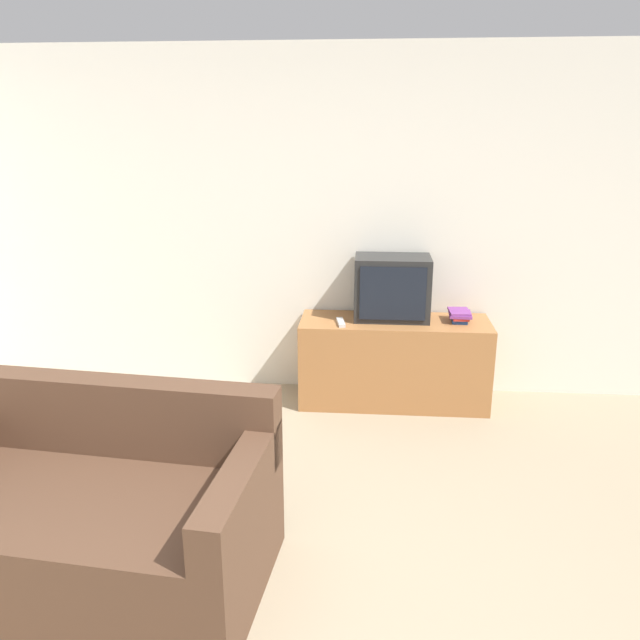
# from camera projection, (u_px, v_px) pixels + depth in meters

# --- Properties ---
(wall_back) EXTENTS (9.00, 0.06, 2.60)m
(wall_back) POSITION_uv_depth(u_px,v_px,m) (332.00, 226.00, 4.73)
(wall_back) COLOR silver
(wall_back) RESTS_ON ground_plane
(tv_stand) EXTENTS (1.40, 0.49, 0.65)m
(tv_stand) POSITION_uv_depth(u_px,v_px,m) (394.00, 362.00, 4.70)
(tv_stand) COLOR #9E6638
(tv_stand) RESTS_ON ground_plane
(television) EXTENTS (0.55, 0.36, 0.47)m
(television) POSITION_uv_depth(u_px,v_px,m) (392.00, 288.00, 4.60)
(television) COLOR black
(television) RESTS_ON tv_stand
(couch) EXTENTS (1.69, 1.06, 0.85)m
(couch) POSITION_uv_depth(u_px,v_px,m) (91.00, 519.00, 2.85)
(couch) COLOR #4C3323
(couch) RESTS_ON ground_plane
(book_stack) EXTENTS (0.17, 0.21, 0.08)m
(book_stack) POSITION_uv_depth(u_px,v_px,m) (460.00, 315.00, 4.57)
(book_stack) COLOR #23478E
(book_stack) RESTS_ON tv_stand
(remote_on_stand) EXTENTS (0.08, 0.19, 0.02)m
(remote_on_stand) POSITION_uv_depth(u_px,v_px,m) (341.00, 322.00, 4.53)
(remote_on_stand) COLOR #B7B7B7
(remote_on_stand) RESTS_ON tv_stand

